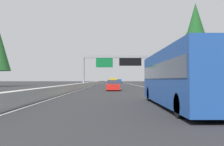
# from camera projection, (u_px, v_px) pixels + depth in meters

# --- Properties ---
(ground_plane) EXTENTS (320.00, 320.00, 0.00)m
(ground_plane) POSITION_uv_depth(u_px,v_px,m) (92.00, 86.00, 64.08)
(ground_plane) COLOR #262628
(median_barrier) EXTENTS (180.00, 0.56, 0.90)m
(median_barrier) POSITION_uv_depth(u_px,v_px,m) (96.00, 83.00, 84.09)
(median_barrier) COLOR #ADAAA3
(median_barrier) RESTS_ON ground
(shoulder_stripe_right) EXTENTS (160.00, 0.16, 0.01)m
(shoulder_stripe_right) POSITION_uv_depth(u_px,v_px,m) (134.00, 85.00, 74.09)
(shoulder_stripe_right) COLOR silver
(shoulder_stripe_right) RESTS_ON ground
(shoulder_stripe_median) EXTENTS (160.00, 0.16, 0.01)m
(shoulder_stripe_median) POSITION_uv_depth(u_px,v_px,m) (95.00, 85.00, 74.08)
(shoulder_stripe_median) COLOR silver
(shoulder_stripe_median) RESTS_ON ground
(sign_gantry_overhead) EXTENTS (0.50, 12.68, 6.14)m
(sign_gantry_overhead) POSITION_uv_depth(u_px,v_px,m) (117.00, 62.00, 47.92)
(sign_gantry_overhead) COLOR gray
(sign_gantry_overhead) RESTS_ON ground
(bus_near_right) EXTENTS (11.50, 2.55, 3.10)m
(bus_near_right) POSITION_uv_depth(u_px,v_px,m) (180.00, 76.00, 14.12)
(bus_near_right) COLOR #1E4793
(bus_near_right) RESTS_ON ground
(sedan_near_center) EXTENTS (4.40, 1.80, 1.47)m
(sedan_near_center) POSITION_uv_depth(u_px,v_px,m) (113.00, 86.00, 34.91)
(sedan_near_center) COLOR red
(sedan_near_center) RESTS_ON ground
(sedan_far_center) EXTENTS (4.40, 1.80, 1.47)m
(sedan_far_center) POSITION_uv_depth(u_px,v_px,m) (113.00, 82.00, 79.45)
(sedan_far_center) COLOR slate
(sedan_far_center) RESTS_ON ground
(sedan_far_left) EXTENTS (4.40, 1.80, 1.47)m
(sedan_far_left) POSITION_uv_depth(u_px,v_px,m) (113.00, 81.00, 115.60)
(sedan_far_left) COLOR red
(sedan_far_left) RESTS_ON ground
(minivan_distant_a) EXTENTS (5.00, 1.95, 1.69)m
(minivan_distant_a) POSITION_uv_depth(u_px,v_px,m) (119.00, 81.00, 121.84)
(minivan_distant_a) COLOR #1E4793
(minivan_distant_a) RESTS_ON ground
(pickup_mid_center) EXTENTS (5.60, 2.00, 1.86)m
(pickup_mid_center) POSITION_uv_depth(u_px,v_px,m) (113.00, 82.00, 62.00)
(pickup_mid_center) COLOR #AD931E
(pickup_mid_center) RESTS_ON ground
(conifer_right_near) EXTENTS (5.72, 5.72, 13.00)m
(conifer_right_near) POSITION_uv_depth(u_px,v_px,m) (196.00, 37.00, 37.65)
(conifer_right_near) COLOR #4C3823
(conifer_right_near) RESTS_ON ground
(conifer_right_mid) EXTENTS (5.11, 5.11, 11.60)m
(conifer_right_mid) POSITION_uv_depth(u_px,v_px,m) (186.00, 53.00, 53.00)
(conifer_right_mid) COLOR #4C3823
(conifer_right_mid) RESTS_ON ground
(conifer_right_far) EXTENTS (4.82, 4.82, 10.96)m
(conifer_right_far) POSITION_uv_depth(u_px,v_px,m) (155.00, 66.00, 98.19)
(conifer_right_far) COLOR #4C3823
(conifer_right_far) RESTS_ON ground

